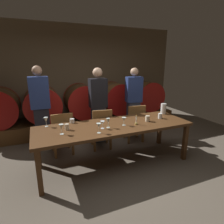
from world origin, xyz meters
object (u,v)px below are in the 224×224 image
chair_right (135,121)px  wine_glass_far_left (46,120)px  chair_left (62,132)px  wine_glass_right (108,121)px  wine_glass_center_right (103,123)px  cup_far_right (160,116)px  pitcher (163,109)px  wine_barrel_left (43,104)px  chair_center (102,127)px  wine_barrel_far_right (145,96)px  cup_center_right (147,119)px  wine_glass_center_left (99,126)px  guest_center (98,105)px  guest_left (41,108)px  candle_center (136,122)px  wine_barrel_right (116,98)px  wine_glass_far_right (124,120)px  wine_glass_left (61,127)px  wine_barrel_center (82,101)px  dining_table (114,128)px  guest_right (134,101)px  cup_center_left (72,121)px  cup_far_left (67,127)px

chair_right → wine_glass_far_left: size_ratio=5.38×
chair_left → wine_glass_right: wine_glass_right is taller
chair_right → wine_glass_center_right: chair_right is taller
wine_glass_center_right → wine_glass_right: size_ratio=0.80×
cup_far_right → pitcher: bearing=43.1°
wine_barrel_left → wine_glass_center_right: (0.84, -2.08, 0.05)m
wine_barrel_left → chair_center: wine_barrel_left is taller
wine_barrel_far_right → cup_far_right: wine_barrel_far_right is taller
wine_barrel_far_right → wine_glass_center_right: size_ratio=6.73×
chair_left → cup_center_right: (1.46, -0.74, 0.31)m
cup_center_right → chair_right: bearing=77.6°
wine_glass_center_left → cup_far_right: size_ratio=1.58×
chair_left → guest_center: guest_center is taller
guest_left → candle_center: bearing=139.7°
wine_barrel_far_right → wine_glass_center_right: wine_barrel_far_right is taller
wine_glass_far_left → wine_glass_center_left: 0.96m
wine_barrel_right → pitcher: bearing=-79.2°
wine_glass_far_right → cup_center_right: 0.50m
wine_glass_right → wine_glass_left: bearing=180.0°
wine_barrel_center → dining_table: bearing=-87.4°
dining_table → wine_glass_center_left: (-0.37, -0.26, 0.18)m
cup_far_right → guest_left: bearing=150.8°
chair_center → wine_glass_right: (-0.13, -0.72, 0.37)m
wine_barrel_center → cup_far_right: 2.25m
wine_barrel_right → chair_right: (-0.10, -1.29, -0.30)m
pitcher → wine_glass_center_right: 1.53m
chair_left → wine_barrel_far_right: bearing=-156.5°
chair_left → wine_glass_center_left: (0.45, -0.94, 0.37)m
dining_table → cup_center_right: (0.64, -0.06, 0.11)m
wine_barrel_left → wine_glass_right: size_ratio=5.42×
chair_right → guest_right: guest_right is taller
wine_barrel_right → dining_table: bearing=-114.5°
guest_right → wine_barrel_far_right: bearing=-126.9°
chair_left → wine_glass_center_right: size_ratio=6.73×
wine_barrel_right → wine_glass_far_left: wine_barrel_right is taller
wine_glass_far_left → cup_center_left: bearing=3.6°
wine_glass_center_left → cup_far_right: bearing=10.9°
pitcher → wine_glass_right: size_ratio=1.34×
candle_center → cup_far_left: size_ratio=1.79×
cup_center_left → chair_center: bearing=20.8°
wine_glass_right → cup_far_left: bearing=166.5°
wine_glass_left → wine_barrel_left: bearing=95.0°
cup_far_right → wine_glass_left: bearing=-177.3°
wine_barrel_right → chair_center: 1.66m
wine_barrel_right → chair_center: wine_barrel_right is taller
wine_glass_center_left → cup_far_left: (-0.44, 0.32, -0.07)m
cup_far_right → guest_right: bearing=87.8°
wine_glass_center_left → wine_glass_far_right: size_ratio=1.11×
wine_glass_center_right → cup_far_left: bearing=163.4°
wine_glass_right → wine_glass_far_right: size_ratio=1.14×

